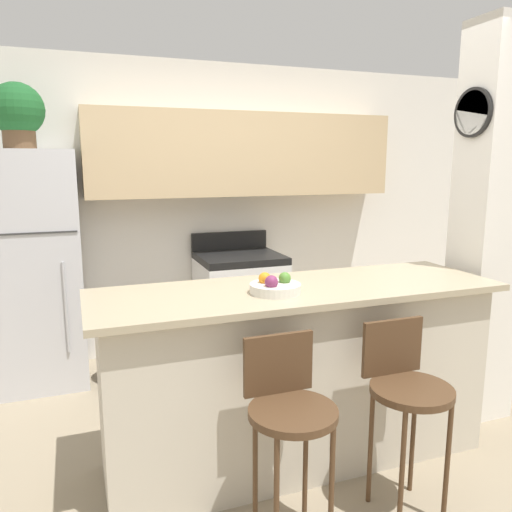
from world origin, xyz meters
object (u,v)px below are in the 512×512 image
Objects in this scene: potted_plant_on_fridge at (17,113)px; fruit_bowl at (275,287)px; trash_bin at (118,358)px; bar_stool_left at (289,411)px; refrigerator at (31,271)px; stove_range at (240,304)px; bar_stool_right at (406,389)px.

potted_plant_on_fridge is 2.35m from fruit_bowl.
bar_stool_left is at bearing -73.85° from trash_bin.
trash_bin is (0.59, -0.21, -0.70)m from refrigerator.
fruit_bowl is (0.13, 0.49, 0.43)m from bar_stool_left.
refrigerator is 2.14m from fruit_bowl.
potted_plant_on_fridge is at bearing -179.87° from stove_range.
potted_plant_on_fridge is at bearing 117.95° from bar_stool_left.
refrigerator reaches higher than stove_range.
bar_stool_left is at bearing -102.81° from stove_range.
bar_stool_left is at bearing -62.05° from refrigerator.
stove_range reaches higher than bar_stool_right.
trash_bin is at bearing 106.15° from bar_stool_left.
fruit_bowl reaches higher than trash_bin.
bar_stool_left is 2.85m from potted_plant_on_fridge.
refrigerator is 4.70× the size of trash_bin.
refrigerator is 3.82× the size of potted_plant_on_fridge.
potted_plant_on_fridge is (-1.77, 2.19, 1.42)m from bar_stool_right.
fruit_bowl is 0.70× the size of trash_bin.
trash_bin is (-1.07, -0.21, -0.27)m from stove_range.
stove_range reaches higher than bar_stool_left.
stove_range is 4.00× the size of fruit_bowl.
bar_stool_left is 2.00× the size of potted_plant_on_fridge.
fruit_bowl is at bearing -102.19° from stove_range.
potted_plant_on_fridge is (-1.66, -0.00, 1.58)m from stove_range.
potted_plant_on_fridge is 1.95m from trash_bin.
bar_stool_left is 2.46× the size of trash_bin.
trash_bin is (0.59, -0.21, -1.85)m from potted_plant_on_fridge.
bar_stool_right is 3.49× the size of fruit_bowl.
fruit_bowl is at bearing 134.42° from bar_stool_right.
bar_stool_right is 2.46× the size of trash_bin.
stove_range is at bearing 11.10° from trash_bin.
trash_bin is at bearing -19.37° from potted_plant_on_fridge.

